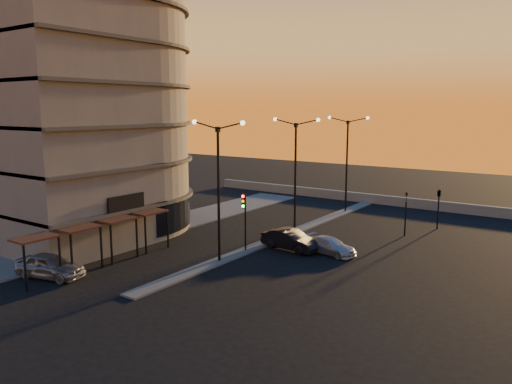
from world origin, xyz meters
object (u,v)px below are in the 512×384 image
object	(u,v)px
streetlamp_mid	(295,166)
car_sedan	(290,240)
traffic_light_main	(244,213)
car_wagon	(330,246)
car_hatchback	(50,266)

from	to	relation	value
streetlamp_mid	car_sedan	bearing A→B (deg)	-62.91
traffic_light_main	car_sedan	distance (m)	4.03
streetlamp_mid	traffic_light_main	distance (m)	7.62
streetlamp_mid	car_wagon	world-z (taller)	streetlamp_mid
car_hatchback	car_wagon	size ratio (longest dim) A/B	1.09
car_hatchback	car_wagon	bearing A→B (deg)	-53.37
traffic_light_main	car_wagon	size ratio (longest dim) A/B	1.05
streetlamp_mid	car_wagon	distance (m)	8.30
car_hatchback	car_sedan	size ratio (longest dim) A/B	0.98
streetlamp_mid	car_sedan	distance (m)	7.19
traffic_light_main	car_hatchback	world-z (taller)	traffic_light_main
traffic_light_main	car_wagon	xyz separation A→B (m)	(5.26, 3.11, -2.30)
traffic_light_main	car_sedan	xyz separation A→B (m)	(2.42, 2.40, -2.14)
car_hatchback	car_sedan	distance (m)	16.32
streetlamp_mid	car_sedan	xyz separation A→B (m)	(2.42, -4.73, -4.85)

